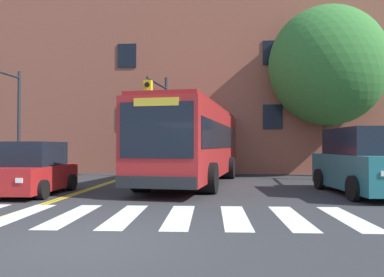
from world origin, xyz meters
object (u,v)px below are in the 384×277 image
(traffic_light_far_corner, at_px, (1,102))
(traffic_light_overhead, at_px, (159,109))
(car_teal_far_lane, at_px, (365,163))
(car_tan_behind_bus, at_px, (226,157))
(street_tree_curbside_large, at_px, (328,66))
(car_red_near_lane, at_px, (34,170))
(city_bus, at_px, (195,142))

(traffic_light_far_corner, relative_size, traffic_light_overhead, 1.05)
(car_teal_far_lane, height_order, traffic_light_far_corner, traffic_light_far_corner)
(car_tan_behind_bus, bearing_deg, traffic_light_far_corner, -137.96)
(traffic_light_far_corner, height_order, street_tree_curbside_large, street_tree_curbside_large)
(car_red_near_lane, relative_size, traffic_light_overhead, 0.73)
(street_tree_curbside_large, bearing_deg, city_bus, -148.60)
(traffic_light_overhead, bearing_deg, car_teal_far_lane, -31.49)
(city_bus, distance_m, car_teal_far_lane, 6.87)
(car_teal_far_lane, bearing_deg, traffic_light_overhead, 148.51)
(traffic_light_far_corner, distance_m, street_tree_curbside_large, 16.52)
(city_bus, bearing_deg, car_tan_behind_bus, 81.69)
(car_teal_far_lane, distance_m, car_tan_behind_bus, 13.95)
(car_tan_behind_bus, height_order, traffic_light_overhead, traffic_light_overhead)
(car_red_near_lane, bearing_deg, city_bus, 39.33)
(car_red_near_lane, height_order, car_tan_behind_bus, car_tan_behind_bus)
(city_bus, relative_size, car_teal_far_lane, 2.25)
(traffic_light_far_corner, bearing_deg, street_tree_curbside_large, 13.41)
(traffic_light_far_corner, bearing_deg, traffic_light_overhead, 8.49)
(car_teal_far_lane, distance_m, street_tree_curbside_large, 8.94)
(car_tan_behind_bus, relative_size, street_tree_curbside_large, 0.44)
(city_bus, xyz_separation_m, street_tree_curbside_large, (6.83, 4.17, 4.07))
(car_tan_behind_bus, distance_m, traffic_light_overhead, 9.38)
(city_bus, relative_size, car_red_near_lane, 3.04)
(city_bus, relative_size, street_tree_curbside_large, 1.25)
(city_bus, height_order, traffic_light_far_corner, traffic_light_far_corner)
(car_tan_behind_bus, distance_m, street_tree_curbside_large, 9.34)
(city_bus, xyz_separation_m, traffic_light_overhead, (-1.82, 1.46, 1.58))
(car_red_near_lane, bearing_deg, traffic_light_far_corner, 131.30)
(car_red_near_lane, height_order, traffic_light_overhead, traffic_light_overhead)
(car_teal_far_lane, xyz_separation_m, traffic_light_far_corner, (-15.07, 3.69, 2.62))
(city_bus, xyz_separation_m, car_teal_far_lane, (5.98, -3.32, -0.73))
(car_teal_far_lane, xyz_separation_m, street_tree_curbside_large, (0.86, 7.49, 4.81))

